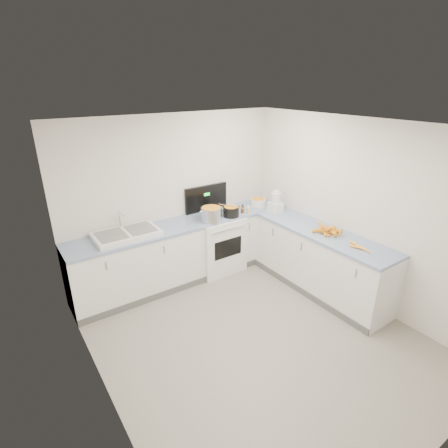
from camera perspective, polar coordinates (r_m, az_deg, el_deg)
floor at (r=4.53m, az=5.00°, el=-17.74°), size 3.50×4.00×0.00m
ceiling at (r=3.49m, az=6.41°, el=15.42°), size 3.50×4.00×0.00m
wall_back at (r=5.42m, az=-8.06°, el=4.27°), size 3.50×0.00×2.50m
wall_left at (r=3.16m, az=-20.13°, el=-11.06°), size 0.00×4.00×2.50m
wall_right at (r=5.08m, az=20.98°, el=1.72°), size 0.00×4.00×2.50m
counter_back at (r=5.46m, az=-6.19°, el=-4.32°), size 3.50×0.62×0.94m
counter_right at (r=5.33m, az=15.33°, el=-5.80°), size 0.62×2.20×0.94m
stove at (r=5.70m, az=-1.27°, el=-2.95°), size 0.76×0.65×1.36m
sink at (r=4.94m, az=-15.63°, el=-1.59°), size 0.86×0.52×0.31m
steel_pot at (r=5.27m, az=-2.09°, el=1.50°), size 0.40×0.40×0.23m
black_pot at (r=5.46m, az=1.15°, el=1.95°), size 0.29×0.29×0.18m
wooden_spoon at (r=5.42m, az=1.16°, el=2.92°), size 0.21×0.38×0.02m
mixing_bowl at (r=5.96m, az=5.59°, el=3.56°), size 0.33×0.33×0.12m
extract_bottle at (r=5.61m, az=3.04°, el=2.43°), size 0.05×0.05×0.12m
spice_jar at (r=5.60m, az=4.00°, el=2.25°), size 0.06×0.06×0.10m
food_processor at (r=5.68m, az=8.44°, el=3.47°), size 0.18×0.22×0.36m
carrot_pile at (r=5.10m, az=16.77°, el=-0.94°), size 0.39×0.45×0.09m
peeled_carrots at (r=4.75m, az=21.37°, el=-3.59°), size 0.13×0.36×0.04m
peelings at (r=4.87m, az=-17.79°, el=-1.71°), size 0.22×0.27×0.01m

